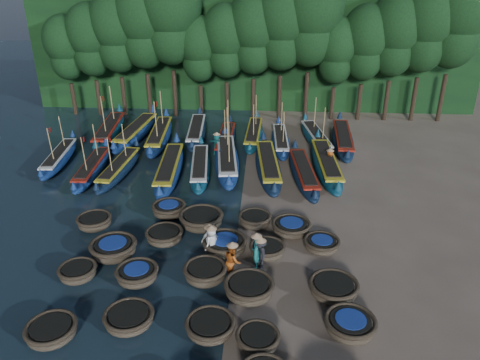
# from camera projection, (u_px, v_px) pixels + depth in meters

# --- Properties ---
(ground) EXTENTS (120.00, 120.00, 0.00)m
(ground) POSITION_uv_depth(u_px,v_px,m) (237.00, 239.00, 23.61)
(ground) COLOR #7A6959
(ground) RESTS_ON ground
(foliage_wall) EXTENTS (40.00, 3.00, 10.00)m
(foliage_wall) POSITION_uv_depth(u_px,v_px,m) (254.00, 53.00, 42.63)
(foliage_wall) COLOR black
(foliage_wall) RESTS_ON ground
(coracle_5) EXTENTS (2.19, 2.19, 0.65)m
(coracle_5) POSITION_uv_depth(u_px,v_px,m) (51.00, 331.00, 17.30)
(coracle_5) COLOR brown
(coracle_5) RESTS_ON ground
(coracle_6) EXTENTS (2.09, 2.09, 0.64)m
(coracle_6) POSITION_uv_depth(u_px,v_px,m) (129.00, 318.00, 17.92)
(coracle_6) COLOR brown
(coracle_6) RESTS_ON ground
(coracle_7) EXTENTS (2.13, 2.13, 0.64)m
(coracle_7) POSITION_uv_depth(u_px,v_px,m) (210.00, 326.00, 17.54)
(coracle_7) COLOR brown
(coracle_7) RESTS_ON ground
(coracle_8) EXTENTS (1.68, 1.68, 0.63)m
(coracle_8) POSITION_uv_depth(u_px,v_px,m) (258.00, 339.00, 16.95)
(coracle_8) COLOR brown
(coracle_8) RESTS_ON ground
(coracle_9) EXTENTS (2.32, 2.32, 0.69)m
(coracle_9) POSITION_uv_depth(u_px,v_px,m) (350.00, 325.00, 17.56)
(coracle_9) COLOR brown
(coracle_9) RESTS_ON ground
(coracle_10) EXTENTS (2.08, 2.08, 0.67)m
(coracle_10) POSITION_uv_depth(u_px,v_px,m) (78.00, 272.00, 20.53)
(coracle_10) COLOR brown
(coracle_10) RESTS_ON ground
(coracle_11) EXTENTS (1.99, 1.99, 0.73)m
(coracle_11) POSITION_uv_depth(u_px,v_px,m) (137.00, 274.00, 20.33)
(coracle_11) COLOR brown
(coracle_11) RESTS_ON ground
(coracle_12) EXTENTS (2.28, 2.28, 0.77)m
(coracle_12) POSITION_uv_depth(u_px,v_px,m) (205.00, 272.00, 20.40)
(coracle_12) COLOR brown
(coracle_12) RESTS_ON ground
(coracle_13) EXTENTS (2.54, 2.54, 0.78)m
(coracle_13) POSITION_uv_depth(u_px,v_px,m) (249.00, 288.00, 19.42)
(coracle_13) COLOR brown
(coracle_13) RESTS_ON ground
(coracle_14) EXTENTS (2.42, 2.42, 0.71)m
(coracle_14) POSITION_uv_depth(u_px,v_px,m) (334.00, 288.00, 19.50)
(coracle_14) COLOR brown
(coracle_14) RESTS_ON ground
(coracle_15) EXTENTS (2.24, 2.24, 0.83)m
(coracle_15) POSITION_uv_depth(u_px,v_px,m) (114.00, 249.00, 22.01)
(coracle_15) COLOR brown
(coracle_15) RESTS_ON ground
(coracle_16) EXTENTS (2.31, 2.31, 0.70)m
(coracle_16) POSITION_uv_depth(u_px,v_px,m) (165.00, 236.00, 23.19)
(coracle_16) COLOR brown
(coracle_16) RESTS_ON ground
(coracle_17) EXTENTS (2.41, 2.41, 0.77)m
(coracle_17) POSITION_uv_depth(u_px,v_px,m) (225.00, 245.00, 22.37)
(coracle_17) COLOR brown
(coracle_17) RESTS_ON ground
(coracle_18) EXTENTS (2.03, 2.03, 0.66)m
(coracle_18) POSITION_uv_depth(u_px,v_px,m) (267.00, 250.00, 22.11)
(coracle_18) COLOR brown
(coracle_18) RESTS_ON ground
(coracle_19) EXTENTS (1.86, 1.86, 0.64)m
(coracle_19) POSITION_uv_depth(u_px,v_px,m) (322.00, 244.00, 22.55)
(coracle_19) COLOR brown
(coracle_19) RESTS_ON ground
(coracle_20) EXTENTS (1.98, 1.98, 0.70)m
(coracle_20) POSITION_uv_depth(u_px,v_px,m) (94.00, 222.00, 24.41)
(coracle_20) COLOR brown
(coracle_20) RESTS_ON ground
(coracle_21) EXTENTS (2.11, 2.11, 0.76)m
(coracle_21) POSITION_uv_depth(u_px,v_px,m) (169.00, 209.00, 25.54)
(coracle_21) COLOR brown
(coracle_21) RESTS_ON ground
(coracle_22) EXTENTS (2.84, 2.84, 0.84)m
(coracle_22) POSITION_uv_depth(u_px,v_px,m) (201.00, 219.00, 24.45)
(coracle_22) COLOR brown
(coracle_22) RESTS_ON ground
(coracle_23) EXTENTS (2.15, 2.15, 0.70)m
(coracle_23) POSITION_uv_depth(u_px,v_px,m) (255.00, 220.00, 24.60)
(coracle_23) COLOR brown
(coracle_23) RESTS_ON ground
(coracle_24) EXTENTS (2.42, 2.42, 0.71)m
(coracle_24) POSITION_uv_depth(u_px,v_px,m) (291.00, 227.00, 23.89)
(coracle_24) COLOR brown
(coracle_24) RESTS_ON ground
(long_boat_0) EXTENTS (1.97, 7.29, 3.11)m
(long_boat_0) POSITION_uv_depth(u_px,v_px,m) (59.00, 157.00, 32.00)
(long_boat_0) COLOR navy
(long_boat_0) RESTS_ON ground
(long_boat_1) EXTENTS (1.69, 7.43, 3.16)m
(long_boat_1) POSITION_uv_depth(u_px,v_px,m) (92.00, 168.00, 30.37)
(long_boat_1) COLOR navy
(long_boat_1) RESTS_ON ground
(long_boat_2) EXTENTS (1.82, 7.47, 3.18)m
(long_boat_2) POSITION_uv_depth(u_px,v_px,m) (119.00, 168.00, 30.30)
(long_boat_2) COLOR #10213B
(long_boat_2) RESTS_ON ground
(long_boat_3) EXTENTS (2.09, 8.78, 1.55)m
(long_boat_3) POSITION_uv_depth(u_px,v_px,m) (169.00, 169.00, 30.08)
(long_boat_3) COLOR navy
(long_boat_3) RESTS_ON ground
(long_boat_4) EXTENTS (2.20, 7.79, 1.38)m
(long_boat_4) POSITION_uv_depth(u_px,v_px,m) (200.00, 167.00, 30.45)
(long_boat_4) COLOR #0E3E51
(long_boat_4) RESTS_ON ground
(long_boat_5) EXTENTS (2.60, 9.05, 3.87)m
(long_boat_5) POSITION_uv_depth(u_px,v_px,m) (227.00, 160.00, 31.33)
(long_boat_5) COLOR navy
(long_boat_5) RESTS_ON ground
(long_boat_6) EXTENTS (2.32, 8.85, 1.56)m
(long_boat_6) POSITION_uv_depth(u_px,v_px,m) (268.00, 166.00, 30.48)
(long_boat_6) COLOR #10213B
(long_boat_6) RESTS_ON ground
(long_boat_7) EXTENTS (2.20, 8.06, 1.43)m
(long_boat_7) POSITION_uv_depth(u_px,v_px,m) (304.00, 173.00, 29.55)
(long_boat_7) COLOR #10213B
(long_boat_7) RESTS_ON ground
(long_boat_8) EXTENTS (1.98, 9.07, 1.60)m
(long_boat_8) POSITION_uv_depth(u_px,v_px,m) (326.00, 165.00, 30.62)
(long_boat_8) COLOR #0E3E51
(long_boat_8) RESTS_ON ground
(long_boat_9) EXTENTS (2.43, 9.02, 3.85)m
(long_boat_9) POSITION_uv_depth(u_px,v_px,m) (110.00, 131.00, 36.56)
(long_boat_9) COLOR #0E3E51
(long_boat_9) RESTS_ON ground
(long_boat_10) EXTENTS (2.41, 9.00, 1.59)m
(long_boat_10) POSITION_uv_depth(u_px,v_px,m) (136.00, 132.00, 36.37)
(long_boat_10) COLOR navy
(long_boat_10) RESTS_ON ground
(long_boat_11) EXTENTS (2.13, 8.80, 3.75)m
(long_boat_11) POSITION_uv_depth(u_px,v_px,m) (159.00, 136.00, 35.63)
(long_boat_11) COLOR navy
(long_boat_11) RESTS_ON ground
(long_boat_12) EXTENTS (2.02, 8.35, 1.47)m
(long_boat_12) POSITION_uv_depth(u_px,v_px,m) (196.00, 132.00, 36.55)
(long_boat_12) COLOR #10213B
(long_boat_12) RESTS_ON ground
(long_boat_13) EXTENTS (1.42, 7.79, 3.31)m
(long_boat_13) POSITION_uv_depth(u_px,v_px,m) (226.00, 140.00, 35.01)
(long_boat_13) COLOR #10213B
(long_boat_13) RESTS_ON ground
(long_boat_14) EXTENTS (1.67, 7.92, 3.36)m
(long_boat_14) POSITION_uv_depth(u_px,v_px,m) (253.00, 135.00, 36.01)
(long_boat_14) COLOR #0E3E51
(long_boat_14) RESTS_ON ground
(long_boat_15) EXTENTS (1.55, 7.45, 3.17)m
(long_boat_15) POSITION_uv_depth(u_px,v_px,m) (281.00, 141.00, 34.85)
(long_boat_15) COLOR navy
(long_boat_15) RESTS_ON ground
(long_boat_16) EXTENTS (2.61, 7.81, 3.36)m
(long_boat_16) POSITION_uv_depth(u_px,v_px,m) (316.00, 138.00, 35.37)
(long_boat_16) COLOR #0E3E51
(long_boat_16) RESTS_ON ground
(long_boat_17) EXTENTS (2.10, 8.77, 1.55)m
(long_boat_17) POSITION_uv_depth(u_px,v_px,m) (343.00, 139.00, 34.90)
(long_boat_17) COLOR #10213B
(long_boat_17) RESTS_ON ground
(fisherman_0) EXTENTS (0.85, 0.95, 1.83)m
(fisherman_0) POSITION_uv_depth(u_px,v_px,m) (212.00, 241.00, 21.85)
(fisherman_0) COLOR silver
(fisherman_0) RESTS_ON ground
(fisherman_1) EXTENTS (0.52, 0.65, 1.91)m
(fisherman_1) POSITION_uv_depth(u_px,v_px,m) (256.00, 249.00, 21.12)
(fisherman_1) COLOR #1A6D6C
(fisherman_1) RESTS_ON ground
(fisherman_2) EXTENTS (0.89, 1.01, 1.95)m
(fisherman_2) POSITION_uv_depth(u_px,v_px,m) (233.00, 260.00, 20.43)
(fisherman_2) COLOR #B25017
(fisherman_2) RESTS_ON ground
(fisherman_3) EXTENTS (0.81, 1.09, 1.71)m
(fisherman_3) POSITION_uv_depth(u_px,v_px,m) (260.00, 253.00, 21.13)
(fisherman_3) COLOR black
(fisherman_3) RESTS_ON ground
(fisherman_4) EXTENTS (0.94, 0.81, 1.71)m
(fisherman_4) POSITION_uv_depth(u_px,v_px,m) (210.00, 238.00, 22.17)
(fisherman_4) COLOR silver
(fisherman_4) RESTS_ON ground
(fisherman_5) EXTENTS (1.54, 1.18, 1.82)m
(fisherman_5) POSITION_uv_depth(u_px,v_px,m) (217.00, 144.00, 33.37)
(fisherman_5) COLOR #1A6D6C
(fisherman_5) RESTS_ON ground
(fisherman_6) EXTENTS (0.78, 0.91, 1.77)m
(fisherman_6) POSITION_uv_depth(u_px,v_px,m) (329.00, 160.00, 30.72)
(fisherman_6) COLOR #B25017
(fisherman_6) RESTS_ON ground
(tree_0) EXTENTS (3.68, 3.68, 8.68)m
(tree_0) POSITION_uv_depth(u_px,v_px,m) (66.00, 47.00, 39.93)
(tree_0) COLOR black
(tree_0) RESTS_ON ground
(tree_1) EXTENTS (4.09, 4.09, 9.65)m
(tree_1) POSITION_uv_depth(u_px,v_px,m) (91.00, 39.00, 39.52)
(tree_1) COLOR black
(tree_1) RESTS_ON ground
(tree_2) EXTENTS (4.51, 4.51, 10.63)m
(tree_2) POSITION_uv_depth(u_px,v_px,m) (117.00, 31.00, 39.10)
(tree_2) COLOR black
(tree_2) RESTS_ON ground
(tree_3) EXTENTS (4.92, 4.92, 11.60)m
(tree_3) POSITION_uv_depth(u_px,v_px,m) (143.00, 23.00, 38.68)
(tree_3) COLOR black
(tree_3) RESTS_ON ground
(tree_4) EXTENTS (5.34, 5.34, 12.58)m
(tree_4) POSITION_uv_depth(u_px,v_px,m) (170.00, 14.00, 38.27)
(tree_4) COLOR black
(tree_4) RESTS_ON ground
(tree_5) EXTENTS (3.68, 3.68, 8.68)m
(tree_5) POSITION_uv_depth(u_px,v_px,m) (199.00, 48.00, 39.30)
(tree_5) COLOR black
(tree_5) RESTS_ON ground
(tree_6) EXTENTS (4.09, 4.09, 9.65)m
(tree_6) POSITION_uv_depth(u_px,v_px,m) (226.00, 40.00, 38.89)
(tree_6) COLOR black
(tree_6) RESTS_ON ground
(tree_7) EXTENTS (4.51, 4.51, 10.63)m
(tree_7) POSITION_uv_depth(u_px,v_px,m) (254.00, 32.00, 38.47)
(tree_7) COLOR black
(tree_7) RESTS_ON ground
(tree_8) EXTENTS (4.92, 4.92, 11.60)m
(tree_8) POSITION_uv_depth(u_px,v_px,m) (282.00, 24.00, 38.05)
(tree_8) COLOR black
(tree_8) RESTS_ON ground
(tree_9) EXTENTS (5.34, 5.34, 12.58)m
(tree_9) POSITION_uv_depth(u_px,v_px,m) (311.00, 15.00, 37.64)
(tree_9) COLOR black
(tree_9) RESTS_ON ground
(tree_10) EXTENTS (3.68, 3.68, 8.68)m
(tree_10) POSITION_uv_depth(u_px,v_px,m) (337.00, 50.00, 38.68)
(tree_10) COLOR black
(tree_10) RESTS_ON ground
(tree_11) EXTENTS (4.09, 4.09, 9.65)m
(tree_11) POSITION_uv_depth(u_px,v_px,m) (366.00, 42.00, 38.26)
(tree_11) COLOR black
(tree_11) RESTS_ON ground
(tree_12) EXTENTS (4.51, 4.51, 10.63)m
(tree_12) POSITION_uv_depth(u_px,v_px,m) (396.00, 33.00, 37.84)
(tree_12) COLOR black
(tree_12) RESTS_ON ground
(tree_13) EXTENTS (4.92, 4.92, 11.60)m
(tree_13) POSITION_uv_depth(u_px,v_px,m) (426.00, 25.00, 37.43)
(tree_13) COLOR black
(tree_13) RESTS_ON ground
(tree_14) EXTENTS (5.34, 5.34, 12.58)m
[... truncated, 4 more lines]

